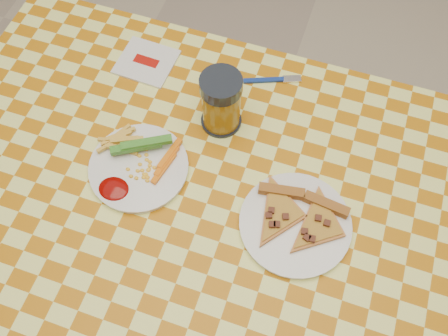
% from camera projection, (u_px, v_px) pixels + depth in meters
% --- Properties ---
extents(ground, '(8.00, 8.00, 0.00)m').
position_uv_depth(ground, '(214.00, 294.00, 1.69)').
color(ground, '#BFAC9A').
rests_on(ground, ground).
extents(table, '(1.28, 0.88, 0.76)m').
position_uv_depth(table, '(208.00, 217.00, 1.09)').
color(table, white).
rests_on(table, ground).
extents(plate_left, '(0.22, 0.22, 0.01)m').
position_uv_depth(plate_left, '(139.00, 168.00, 1.06)').
color(plate_left, white).
rests_on(plate_left, table).
extents(plate_right, '(0.28, 0.28, 0.01)m').
position_uv_depth(plate_right, '(295.00, 224.00, 1.00)').
color(plate_right, white).
rests_on(plate_right, table).
extents(fries_veggies, '(0.19, 0.18, 0.04)m').
position_uv_depth(fries_veggies, '(137.00, 157.00, 1.05)').
color(fries_veggies, gold).
rests_on(fries_veggies, plate_left).
extents(pizza_slices, '(0.22, 0.20, 0.02)m').
position_uv_depth(pizza_slices, '(299.00, 216.00, 0.99)').
color(pizza_slices, '#DA8843').
rests_on(pizza_slices, plate_right).
extents(drink_glass, '(0.09, 0.09, 0.15)m').
position_uv_depth(drink_glass, '(221.00, 103.00, 1.06)').
color(drink_glass, black).
rests_on(drink_glass, table).
extents(napkin, '(0.14, 0.13, 0.01)m').
position_uv_depth(napkin, '(146.00, 62.00, 1.20)').
color(napkin, white).
rests_on(napkin, table).
extents(fork, '(0.13, 0.06, 0.01)m').
position_uv_depth(fork, '(273.00, 80.00, 1.17)').
color(fork, navy).
rests_on(fork, table).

